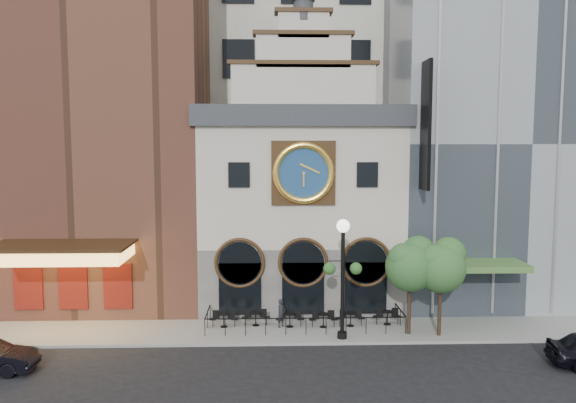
% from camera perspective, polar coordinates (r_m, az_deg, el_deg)
% --- Properties ---
extents(ground, '(120.00, 120.00, 0.00)m').
position_cam_1_polar(ground, '(29.28, 1.99, -14.43)').
color(ground, black).
rests_on(ground, ground).
extents(sidewalk, '(44.00, 5.00, 0.15)m').
position_cam_1_polar(sidewalk, '(31.61, 1.68, -12.74)').
color(sidewalk, gray).
rests_on(sidewalk, ground).
extents(clock_building, '(12.60, 8.78, 18.65)m').
position_cam_1_polar(clock_building, '(35.46, 1.19, 0.24)').
color(clock_building, '#605E5B').
rests_on(clock_building, ground).
extents(theater_building, '(14.00, 15.60, 25.00)m').
position_cam_1_polar(theater_building, '(39.09, -18.62, 9.14)').
color(theater_building, brown).
rests_on(theater_building, ground).
extents(retail_building, '(14.00, 14.40, 20.00)m').
position_cam_1_polar(retail_building, '(40.24, 19.93, 5.48)').
color(retail_building, gray).
rests_on(retail_building, ground).
extents(office_tower, '(20.00, 16.00, 40.00)m').
position_cam_1_polar(office_tower, '(48.47, 0.44, 17.55)').
color(office_tower, beige).
rests_on(office_tower, ground).
extents(cafe_railing, '(10.60, 2.60, 0.90)m').
position_cam_1_polar(cafe_railing, '(31.45, 1.69, -11.83)').
color(cafe_railing, black).
rests_on(cafe_railing, sidewalk).
extents(bistro_0, '(1.58, 0.68, 0.90)m').
position_cam_1_polar(bistro_0, '(31.61, -6.54, -11.75)').
color(bistro_0, black).
rests_on(bistro_0, sidewalk).
extents(bistro_1, '(1.58, 0.68, 0.90)m').
position_cam_1_polar(bistro_1, '(31.68, -3.29, -11.68)').
color(bistro_1, black).
rests_on(bistro_1, sidewalk).
extents(bistro_2, '(1.58, 0.68, 0.90)m').
position_cam_1_polar(bistro_2, '(31.42, 0.19, -11.82)').
color(bistro_2, black).
rests_on(bistro_2, sidewalk).
extents(bistro_3, '(1.58, 0.68, 0.90)m').
position_cam_1_polar(bistro_3, '(31.44, 3.60, -11.82)').
color(bistro_3, black).
rests_on(bistro_3, sidewalk).
extents(bistro_4, '(1.58, 0.68, 0.90)m').
position_cam_1_polar(bistro_4, '(31.74, 6.37, -11.67)').
color(bistro_4, black).
rests_on(bistro_4, sidewalk).
extents(bistro_5, '(1.58, 0.68, 0.90)m').
position_cam_1_polar(bistro_5, '(32.29, 10.06, -11.42)').
color(bistro_5, black).
rests_on(bistro_5, sidewalk).
extents(pedestrian, '(0.66, 0.66, 1.55)m').
position_cam_1_polar(pedestrian, '(31.33, -0.69, -11.28)').
color(pedestrian, black).
rests_on(pedestrian, sidewalk).
extents(lamppost, '(1.99, 0.68, 6.21)m').
position_cam_1_polar(lamppost, '(28.94, 5.59, -6.46)').
color(lamppost, black).
rests_on(lamppost, sidewalk).
extents(tree_left, '(2.70, 2.60, 5.20)m').
position_cam_1_polar(tree_left, '(30.21, 12.38, -6.11)').
color(tree_left, '#382619').
rests_on(tree_left, sidewalk).
extents(tree_right, '(2.68, 2.58, 5.17)m').
position_cam_1_polar(tree_right, '(30.37, 15.32, -6.15)').
color(tree_right, '#382619').
rests_on(tree_right, sidewalk).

